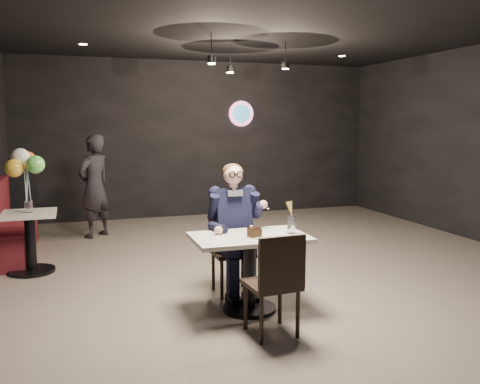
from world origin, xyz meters
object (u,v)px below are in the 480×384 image
object	(u,v)px
seated_man	(233,227)
passerby	(94,186)
chair_far	(233,251)
balloon_vase	(29,206)
main_table	(249,273)
booth_bench	(12,219)
side_table	(31,241)
chair_near	(271,282)
sundae_glass	(291,224)

from	to	relation	value
seated_man	passerby	bearing A→B (deg)	111.34
chair_far	balloon_vase	distance (m)	2.61
main_table	chair_far	world-z (taller)	chair_far
main_table	booth_bench	world-z (taller)	booth_bench
passerby	side_table	bearing A→B (deg)	23.68
chair_far	booth_bench	world-z (taller)	booth_bench
balloon_vase	chair_near	bearing A→B (deg)	-50.89
seated_man	chair_near	bearing A→B (deg)	-90.00
chair_far	booth_bench	distance (m)	3.47
chair_near	sundae_glass	distance (m)	0.79
sundae_glass	balloon_vase	bearing A→B (deg)	140.95
main_table	passerby	bearing A→B (deg)	108.51
balloon_vase	passerby	bearing A→B (deg)	65.07
balloon_vase	passerby	distance (m)	1.99
chair_far	side_table	size ratio (longest dim) A/B	1.18
main_table	chair_far	bearing A→B (deg)	90.00
chair_far	sundae_glass	xyz separation A→B (m)	(0.42, -0.58, 0.38)
seated_man	booth_bench	size ratio (longest dim) A/B	0.71
booth_bench	main_table	bearing A→B (deg)	-51.40
main_table	chair_near	distance (m)	0.58
chair_near	side_table	xyz separation A→B (m)	(-2.12, 2.61, -0.07)
booth_bench	balloon_vase	xyz separation A→B (m)	(0.30, -1.00, 0.31)
booth_bench	side_table	bearing A→B (deg)	-73.30
chair_far	chair_near	size ratio (longest dim) A/B	1.00
sundae_glass	passerby	xyz separation A→B (m)	(-1.71, 3.86, -0.02)
seated_man	balloon_vase	world-z (taller)	seated_man
chair_near	side_table	size ratio (longest dim) A/B	1.18
seated_man	side_table	bearing A→B (deg)	145.04
chair_near	booth_bench	size ratio (longest dim) A/B	0.45
passerby	sundae_glass	bearing A→B (deg)	72.41
main_table	passerby	xyz separation A→B (m)	(-1.28, 3.83, 0.45)
chair_far	booth_bench	bearing A→B (deg)	134.27
main_table	booth_bench	size ratio (longest dim) A/B	0.54
chair_near	balloon_vase	bearing A→B (deg)	125.21
main_table	side_table	bearing A→B (deg)	136.21
booth_bench	side_table	distance (m)	1.05
side_table	main_table	bearing A→B (deg)	-43.79
chair_far	side_table	bearing A→B (deg)	145.04
chair_far	seated_man	bearing A→B (deg)	0.00
chair_far	booth_bench	size ratio (longest dim) A/B	0.45
chair_far	balloon_vase	bearing A→B (deg)	145.04
chair_near	main_table	bearing A→B (deg)	86.11
chair_near	seated_man	distance (m)	1.16
sundae_glass	passerby	distance (m)	4.22
chair_near	side_table	bearing A→B (deg)	125.21
main_table	passerby	size ratio (longest dim) A/B	0.67
main_table	chair_near	xyz separation A→B (m)	(0.00, -0.58, 0.09)
seated_man	balloon_vase	xyz separation A→B (m)	(-2.12, 1.48, 0.10)
seated_man	side_table	world-z (taller)	seated_man
sundae_glass	booth_bench	xyz separation A→B (m)	(-2.84, 3.06, -0.33)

